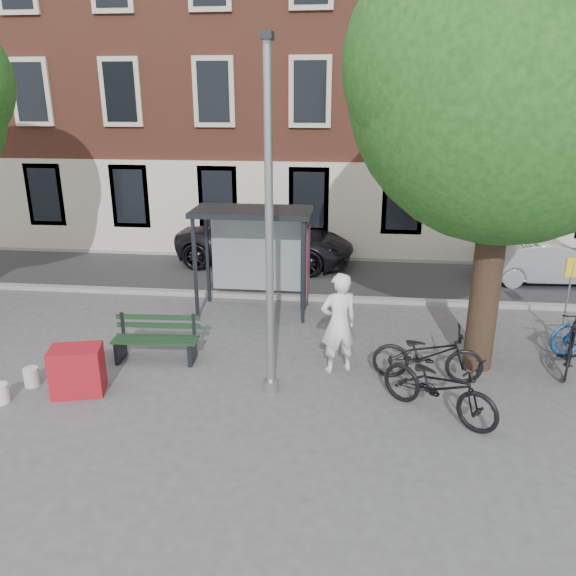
# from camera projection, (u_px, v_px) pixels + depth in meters

# --- Properties ---
(ground) EXTENTS (90.00, 90.00, 0.00)m
(ground) POSITION_uv_depth(u_px,v_px,m) (271.00, 391.00, 10.40)
(ground) COLOR #4C4C4F
(ground) RESTS_ON ground
(road) EXTENTS (40.00, 4.00, 0.01)m
(road) POSITION_uv_depth(u_px,v_px,m) (303.00, 277.00, 16.98)
(road) COLOR #28282B
(road) RESTS_ON ground
(curb_near) EXTENTS (40.00, 0.25, 0.12)m
(curb_near) POSITION_uv_depth(u_px,v_px,m) (297.00, 297.00, 15.08)
(curb_near) COLOR gray
(curb_near) RESTS_ON ground
(curb_far) EXTENTS (40.00, 0.25, 0.12)m
(curb_far) POSITION_uv_depth(u_px,v_px,m) (308.00, 257.00, 18.84)
(curb_far) COLOR gray
(curb_far) RESTS_ON ground
(building_row) EXTENTS (30.00, 8.00, 14.00)m
(building_row) POSITION_uv_depth(u_px,v_px,m) (319.00, 43.00, 20.34)
(building_row) COLOR brown
(building_row) RESTS_ON ground
(lamppost) EXTENTS (0.28, 0.35, 6.11)m
(lamppost) POSITION_uv_depth(u_px,v_px,m) (269.00, 246.00, 9.49)
(lamppost) COLOR #9EA0A3
(lamppost) RESTS_ON ground
(tree_right) EXTENTS (5.76, 5.60, 8.20)m
(tree_right) POSITION_uv_depth(u_px,v_px,m) (515.00, 69.00, 9.46)
(tree_right) COLOR black
(tree_right) RESTS_ON ground
(bus_shelter) EXTENTS (2.85, 1.45, 2.62)m
(bus_shelter) POSITION_uv_depth(u_px,v_px,m) (269.00, 237.00, 13.70)
(bus_shelter) COLOR #1E2328
(bus_shelter) RESTS_ON ground
(painter) EXTENTS (0.87, 0.73, 2.03)m
(painter) POSITION_uv_depth(u_px,v_px,m) (339.00, 323.00, 10.88)
(painter) COLOR white
(painter) RESTS_ON ground
(bench) EXTENTS (1.78, 0.67, 0.90)m
(bench) POSITION_uv_depth(u_px,v_px,m) (156.00, 341.00, 11.53)
(bench) COLOR #1E2328
(bench) RESTS_ON ground
(bike_a) EXTENTS (2.12, 0.86, 1.09)m
(bike_a) POSITION_uv_depth(u_px,v_px,m) (428.00, 354.00, 10.65)
(bike_a) COLOR black
(bike_a) RESTS_ON ground
(bike_c) EXTENTS (2.17, 1.90, 1.13)m
(bike_c) POSITION_uv_depth(u_px,v_px,m) (439.00, 386.00, 9.44)
(bike_c) COLOR black
(bike_c) RESTS_ON ground
(bike_d) EXTENTS (1.17, 1.85, 1.08)m
(bike_d) POSITION_uv_depth(u_px,v_px,m) (571.00, 345.00, 11.04)
(bike_d) COLOR black
(bike_d) RESTS_ON ground
(car_dark) EXTENTS (5.84, 3.15, 1.56)m
(car_dark) POSITION_uv_depth(u_px,v_px,m) (266.00, 240.00, 18.06)
(car_dark) COLOR black
(car_dark) RESTS_ON ground
(car_silver) EXTENTS (3.94, 1.55, 1.28)m
(car_silver) POSITION_uv_depth(u_px,v_px,m) (549.00, 262.00, 16.24)
(car_silver) COLOR #929599
(car_silver) RESTS_ON ground
(red_stand) EXTENTS (1.02, 0.81, 0.90)m
(red_stand) POSITION_uv_depth(u_px,v_px,m) (77.00, 371.00, 10.21)
(red_stand) COLOR maroon
(red_stand) RESTS_ON ground
(bucket_a) EXTENTS (0.28, 0.28, 0.36)m
(bucket_a) POSITION_uv_depth(u_px,v_px,m) (78.00, 363.00, 11.09)
(bucket_a) COLOR white
(bucket_a) RESTS_ON ground
(bucket_b) EXTENTS (0.33, 0.33, 0.36)m
(bucket_b) POSITION_uv_depth(u_px,v_px,m) (1.00, 394.00, 9.96)
(bucket_b) COLOR silver
(bucket_b) RESTS_ON ground
(bucket_c) EXTENTS (0.29, 0.29, 0.36)m
(bucket_c) POSITION_uv_depth(u_px,v_px,m) (31.00, 377.00, 10.55)
(bucket_c) COLOR silver
(bucket_c) RESTS_ON ground
(notice_sign) EXTENTS (0.32, 0.11, 1.90)m
(notice_sign) POSITION_uv_depth(u_px,v_px,m) (570.00, 281.00, 12.20)
(notice_sign) COLOR #9EA0A3
(notice_sign) RESTS_ON ground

